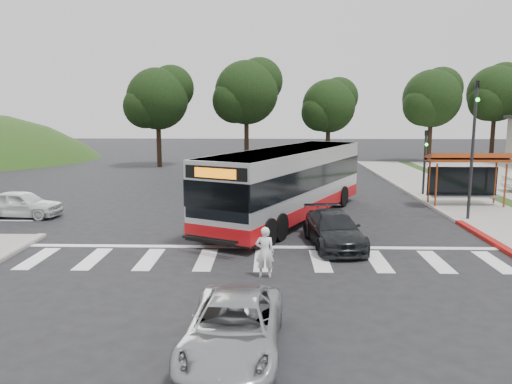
{
  "coord_description": "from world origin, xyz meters",
  "views": [
    {
      "loc": [
        0.21,
        -21.81,
        5.19
      ],
      "look_at": [
        -0.38,
        -0.01,
        1.6
      ],
      "focal_mm": 35.0,
      "sensor_mm": 36.0,
      "label": 1
    }
  ],
  "objects_px": {
    "transit_bus": "(289,184)",
    "dark_sedan": "(334,229)",
    "silver_suv_south": "(233,328)",
    "pedestrian": "(265,252)"
  },
  "relations": [
    {
      "from": "transit_bus",
      "to": "dark_sedan",
      "type": "bearing_deg",
      "value": -45.91
    },
    {
      "from": "transit_bus",
      "to": "pedestrian",
      "type": "relative_size",
      "value": 8.05
    },
    {
      "from": "transit_bus",
      "to": "pedestrian",
      "type": "bearing_deg",
      "value": -70.95
    },
    {
      "from": "silver_suv_south",
      "to": "dark_sedan",
      "type": "bearing_deg",
      "value": 72.82
    },
    {
      "from": "transit_bus",
      "to": "dark_sedan",
      "type": "relative_size",
      "value": 2.89
    },
    {
      "from": "transit_bus",
      "to": "silver_suv_south",
      "type": "xyz_separation_m",
      "value": [
        -1.68,
        -13.61,
        -1.08
      ]
    },
    {
      "from": "transit_bus",
      "to": "silver_suv_south",
      "type": "bearing_deg",
      "value": -70.9
    },
    {
      "from": "transit_bus",
      "to": "dark_sedan",
      "type": "height_order",
      "value": "transit_bus"
    },
    {
      "from": "dark_sedan",
      "to": "silver_suv_south",
      "type": "bearing_deg",
      "value": -116.5
    },
    {
      "from": "dark_sedan",
      "to": "silver_suv_south",
      "type": "relative_size",
      "value": 1.04
    }
  ]
}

